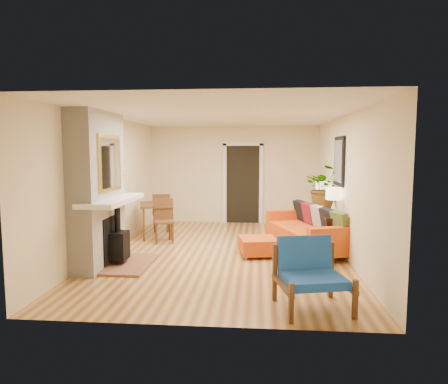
# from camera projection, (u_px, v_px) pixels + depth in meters

# --- Properties ---
(room_shell) EXTENTS (6.50, 6.50, 6.50)m
(room_shell) POSITION_uv_depth(u_px,v_px,m) (256.00, 179.00, 10.11)
(room_shell) COLOR tan
(room_shell) RESTS_ON ground
(fireplace) EXTENTS (1.09, 1.68, 2.60)m
(fireplace) POSITION_uv_depth(u_px,v_px,m) (100.00, 193.00, 6.73)
(fireplace) COLOR white
(fireplace) RESTS_ON ground
(sofa) EXTENTS (1.62, 2.40, 0.87)m
(sofa) POSITION_uv_depth(u_px,v_px,m) (311.00, 230.00, 7.93)
(sofa) COLOR silver
(sofa) RESTS_ON ground
(ottoman) EXTENTS (0.78, 0.78, 0.33)m
(ottoman) POSITION_uv_depth(u_px,v_px,m) (258.00, 245.00, 7.43)
(ottoman) COLOR silver
(ottoman) RESTS_ON ground
(blue_chair) EXTENTS (0.98, 0.96, 0.86)m
(blue_chair) POSITION_uv_depth(u_px,v_px,m) (310.00, 270.00, 5.01)
(blue_chair) COLOR brown
(blue_chair) RESTS_ON ground
(dining_table) EXTENTS (1.06, 1.75, 0.92)m
(dining_table) POSITION_uv_depth(u_px,v_px,m) (159.00, 210.00, 9.07)
(dining_table) COLOR brown
(dining_table) RESTS_ON ground
(console_table) EXTENTS (0.34, 1.85, 0.72)m
(console_table) POSITION_uv_depth(u_px,v_px,m) (327.00, 218.00, 8.15)
(console_table) COLOR black
(console_table) RESTS_ON ground
(lamp_near) EXTENTS (0.30, 0.30, 0.54)m
(lamp_near) POSITION_uv_depth(u_px,v_px,m) (334.00, 199.00, 7.43)
(lamp_near) COLOR white
(lamp_near) RESTS_ON console_table
(lamp_far) EXTENTS (0.30, 0.30, 0.54)m
(lamp_far) POSITION_uv_depth(u_px,v_px,m) (322.00, 191.00, 8.80)
(lamp_far) COLOR white
(lamp_far) RESTS_ON console_table
(houseplant) EXTENTS (0.86, 0.75, 0.93)m
(houseplant) POSITION_uv_depth(u_px,v_px,m) (325.00, 187.00, 8.36)
(houseplant) COLOR #1E5919
(houseplant) RESTS_ON console_table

